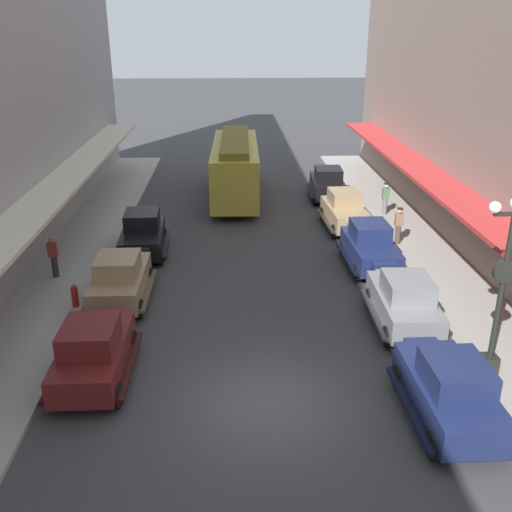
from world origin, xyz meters
TOP-DOWN VIEW (x-y plane):
  - ground_plane at (0.00, 0.00)m, footprint 200.00×200.00m
  - parked_car_0 at (-4.86, 6.28)m, footprint 2.16×4.27m
  - parked_car_1 at (-4.70, 11.02)m, footprint 2.30×4.32m
  - parked_car_2 at (4.79, 4.03)m, footprint 2.23×4.29m
  - parked_car_3 at (4.72, 19.15)m, footprint 2.30×4.32m
  - parked_car_4 at (-4.75, 1.35)m, footprint 2.14×4.26m
  - parked_car_5 at (4.84, 9.08)m, footprint 2.21×4.29m
  - parked_car_6 at (4.74, 13.94)m, footprint 2.30×4.32m
  - parked_car_7 at (4.51, -0.90)m, footprint 2.19×4.28m
  - streetcar at (-0.55, 19.61)m, footprint 2.72×9.65m
  - lamp_post_with_clock at (6.40, 1.01)m, footprint 1.42×0.44m
  - fire_hydrant at (-6.35, 5.67)m, footprint 0.24×0.24m
  - pedestrian_2 at (7.14, 15.59)m, footprint 0.36×0.28m
  - pedestrian_3 at (-7.75, 8.31)m, footprint 0.36×0.24m
  - pedestrian_4 at (6.64, 11.32)m, footprint 0.36×0.28m

SIDE VIEW (x-z plane):
  - ground_plane at x=0.00m, z-range 0.00..0.00m
  - fire_hydrant at x=-6.35m, z-range 0.15..0.97m
  - parked_car_0 at x=-4.86m, z-range 0.02..1.86m
  - parked_car_1 at x=-4.70m, z-range 0.02..1.86m
  - parked_car_2 at x=4.79m, z-range 0.02..1.86m
  - parked_car_3 at x=4.72m, z-range 0.02..1.86m
  - parked_car_4 at x=-4.75m, z-range 0.02..1.86m
  - parked_car_5 at x=4.84m, z-range 0.02..1.86m
  - parked_car_6 at x=4.74m, z-range 0.02..1.86m
  - parked_car_7 at x=4.51m, z-range 0.02..1.86m
  - pedestrian_3 at x=-7.75m, z-range 0.17..1.81m
  - pedestrian_2 at x=7.14m, z-range 0.18..1.85m
  - pedestrian_4 at x=6.64m, z-range 0.18..1.85m
  - streetcar at x=-0.55m, z-range 0.17..3.63m
  - lamp_post_with_clock at x=6.40m, z-range 0.41..5.57m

